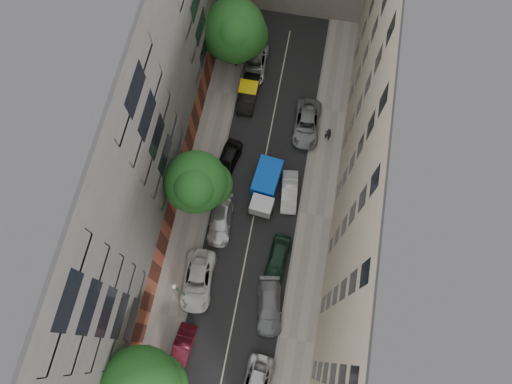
% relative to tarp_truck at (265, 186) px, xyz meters
% --- Properties ---
extents(ground, '(120.00, 120.00, 0.00)m').
position_rel_tarp_truck_xyz_m(ground, '(-0.60, -1.47, -1.32)').
color(ground, '#4C4C49').
rests_on(ground, ground).
extents(road_surface, '(8.00, 44.00, 0.02)m').
position_rel_tarp_truck_xyz_m(road_surface, '(-0.60, -1.47, -1.31)').
color(road_surface, black).
rests_on(road_surface, ground).
extents(sidewalk_left, '(3.00, 44.00, 0.15)m').
position_rel_tarp_truck_xyz_m(sidewalk_left, '(-6.10, -1.47, -1.25)').
color(sidewalk_left, gray).
rests_on(sidewalk_left, ground).
extents(sidewalk_right, '(3.00, 44.00, 0.15)m').
position_rel_tarp_truck_xyz_m(sidewalk_right, '(4.90, -1.47, -1.25)').
color(sidewalk_right, gray).
rests_on(sidewalk_right, ground).
extents(building_left, '(8.00, 44.00, 20.00)m').
position_rel_tarp_truck_xyz_m(building_left, '(-11.60, -1.47, 8.68)').
color(building_left, '#484543').
rests_on(building_left, ground).
extents(building_right, '(8.00, 44.00, 20.00)m').
position_rel_tarp_truck_xyz_m(building_right, '(10.40, -1.47, 8.68)').
color(building_right, '#BDAF93').
rests_on(building_right, ground).
extents(tarp_truck, '(2.55, 5.38, 2.40)m').
position_rel_tarp_truck_xyz_m(tarp_truck, '(0.00, 0.00, 0.00)').
color(tarp_truck, black).
rests_on(tarp_truck, ground).
extents(car_left_1, '(1.77, 4.15, 1.33)m').
position_rel_tarp_truck_xyz_m(car_left_1, '(-4.20, -14.87, -0.66)').
color(car_left_1, '#480E18').
rests_on(car_left_1, ground).
extents(car_left_2, '(2.85, 5.58, 1.51)m').
position_rel_tarp_truck_xyz_m(car_left_2, '(-4.20, -9.27, -0.57)').
color(car_left_2, silver).
rests_on(car_left_2, ground).
extents(car_left_3, '(2.27, 4.98, 1.41)m').
position_rel_tarp_truck_xyz_m(car_left_3, '(-3.40, -3.67, -0.61)').
color(car_left_3, '#BAB9BE').
rests_on(car_left_3, ground).
extents(car_left_4, '(2.46, 4.59, 1.48)m').
position_rel_tarp_truck_xyz_m(car_left_4, '(-3.98, 2.12, -0.58)').
color(car_left_4, black).
rests_on(car_left_4, ground).
extents(car_left_5, '(1.60, 4.58, 1.51)m').
position_rel_tarp_truck_xyz_m(car_left_5, '(-3.40, 9.53, -0.57)').
color(car_left_5, black).
rests_on(car_left_5, ground).
extents(car_left_6, '(2.46, 5.09, 1.40)m').
position_rel_tarp_truck_xyz_m(car_left_6, '(-3.40, 13.13, -0.62)').
color(car_left_6, '#BBBBC0').
rests_on(car_left_6, ground).
extents(car_right_1, '(2.82, 5.20, 1.43)m').
position_rel_tarp_truck_xyz_m(car_right_1, '(2.20, -10.27, -0.60)').
color(car_right_1, slate).
rests_on(car_right_1, ground).
extents(car_right_2, '(1.99, 4.30, 1.43)m').
position_rel_tarp_truck_xyz_m(car_right_2, '(2.20, -6.07, -0.61)').
color(car_right_2, black).
rests_on(car_right_2, ground).
extents(car_right_3, '(1.86, 4.21, 1.34)m').
position_rel_tarp_truck_xyz_m(car_right_3, '(2.20, 0.13, -0.65)').
color(car_right_3, silver).
rests_on(car_right_3, ground).
extents(car_right_4, '(2.65, 5.41, 1.48)m').
position_rel_tarp_truck_xyz_m(car_right_4, '(2.73, 7.27, -0.58)').
color(car_right_4, slate).
rests_on(car_right_4, ground).
extents(tree_mid, '(5.32, 5.05, 8.89)m').
position_rel_tarp_truck_xyz_m(tree_mid, '(-5.10, -2.58, 4.80)').
color(tree_mid, '#382619').
rests_on(tree_mid, sidewalk_left).
extents(tree_far, '(6.08, 5.92, 8.15)m').
position_rel_tarp_truck_xyz_m(tree_far, '(-5.26, 12.92, 3.88)').
color(tree_far, '#382619').
rests_on(tree_far, sidewalk_left).
extents(lamp_post, '(0.36, 0.36, 6.15)m').
position_rel_tarp_truck_xyz_m(lamp_post, '(-4.98, -10.68, 2.64)').
color(lamp_post, '#1C632D').
rests_on(lamp_post, sidewalk_left).
extents(pedestrian, '(0.73, 0.55, 1.83)m').
position_rel_tarp_truck_xyz_m(pedestrian, '(4.87, 6.40, -0.25)').
color(pedestrian, black).
rests_on(pedestrian, sidewalk_right).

